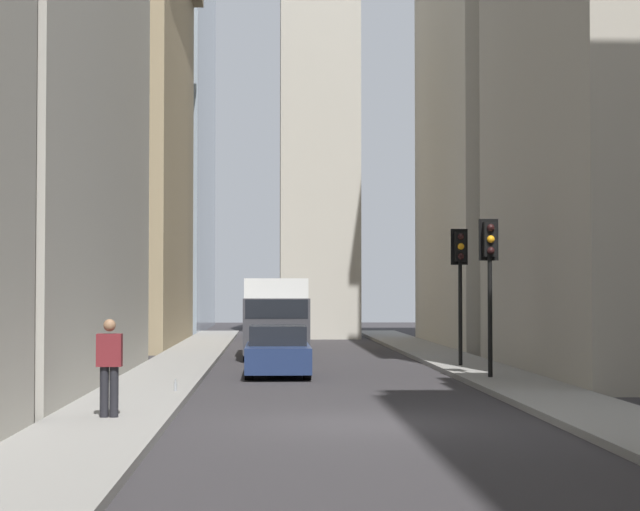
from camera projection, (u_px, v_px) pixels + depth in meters
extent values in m
plane|color=#302D30|center=(360.00, 424.00, 20.18)|extent=(135.00, 135.00, 0.00)
cube|color=gray|center=(107.00, 421.00, 19.99)|extent=(90.00, 2.20, 0.14)
cube|color=gray|center=(608.00, 418.00, 20.38)|extent=(90.00, 2.20, 0.14)
cube|color=beige|center=(550.00, 53.00, 49.27)|extent=(14.54, 10.00, 25.66)
cube|color=#9E8966|center=(68.00, 117.00, 50.11)|extent=(16.26, 10.00, 20.28)
cube|color=#B7B2A5|center=(319.00, 132.00, 58.48)|extent=(4.04, 4.04, 21.39)
cube|color=silver|center=(276.00, 314.00, 41.58)|extent=(4.60, 2.25, 2.60)
cube|color=#38383D|center=(276.00, 326.00, 38.38)|extent=(1.90, 2.25, 1.90)
cube|color=black|center=(276.00, 309.00, 38.39)|extent=(1.92, 2.09, 0.64)
cylinder|color=black|center=(305.00, 348.00, 38.39)|extent=(0.88, 0.28, 0.88)
cylinder|color=black|center=(247.00, 349.00, 38.31)|extent=(0.88, 0.28, 0.88)
cylinder|color=black|center=(301.00, 342.00, 42.99)|extent=(0.88, 0.28, 0.88)
cylinder|color=black|center=(250.00, 342.00, 42.90)|extent=(0.88, 0.28, 0.88)
cube|color=navy|center=(278.00, 357.00, 31.59)|extent=(4.30, 1.78, 0.70)
cube|color=black|center=(278.00, 335.00, 31.81)|extent=(2.10, 1.58, 0.54)
cylinder|color=black|center=(307.00, 368.00, 30.27)|extent=(0.64, 0.22, 0.64)
cylinder|color=black|center=(249.00, 368.00, 30.20)|extent=(0.64, 0.22, 0.64)
cylinder|color=black|center=(304.00, 362.00, 32.96)|extent=(0.64, 0.22, 0.64)
cylinder|color=black|center=(251.00, 362.00, 32.90)|extent=(0.64, 0.22, 0.64)
cylinder|color=black|center=(490.00, 317.00, 29.46)|extent=(0.12, 0.12, 3.15)
cube|color=black|center=(490.00, 239.00, 29.52)|extent=(0.28, 0.32, 0.90)
cube|color=black|center=(489.00, 240.00, 29.68)|extent=(0.03, 0.52, 1.10)
sphere|color=black|center=(491.00, 228.00, 29.37)|extent=(0.20, 0.20, 0.20)
sphere|color=orange|center=(491.00, 239.00, 29.36)|extent=(0.20, 0.20, 0.20)
sphere|color=black|center=(491.00, 251.00, 29.35)|extent=(0.20, 0.20, 0.20)
cylinder|color=black|center=(460.00, 313.00, 34.23)|extent=(0.12, 0.12, 3.15)
cube|color=black|center=(460.00, 247.00, 34.29)|extent=(0.28, 0.32, 0.90)
cube|color=black|center=(459.00, 247.00, 34.45)|extent=(0.03, 0.52, 1.10)
sphere|color=black|center=(461.00, 237.00, 34.14)|extent=(0.20, 0.20, 0.20)
sphere|color=orange|center=(461.00, 246.00, 34.13)|extent=(0.20, 0.20, 0.20)
sphere|color=black|center=(461.00, 256.00, 34.12)|extent=(0.20, 0.20, 0.20)
cylinder|color=black|center=(114.00, 392.00, 19.95)|extent=(0.16, 0.16, 0.90)
cylinder|color=black|center=(104.00, 392.00, 19.94)|extent=(0.16, 0.16, 0.90)
cube|color=maroon|center=(109.00, 350.00, 19.97)|extent=(0.26, 0.44, 0.58)
sphere|color=#936B4C|center=(110.00, 325.00, 19.98)|extent=(0.22, 0.22, 0.22)
cylinder|color=#999EA3|center=(175.00, 387.00, 25.25)|extent=(0.07, 0.07, 0.20)
cylinder|color=#999EA3|center=(175.00, 380.00, 25.25)|extent=(0.03, 0.03, 0.07)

